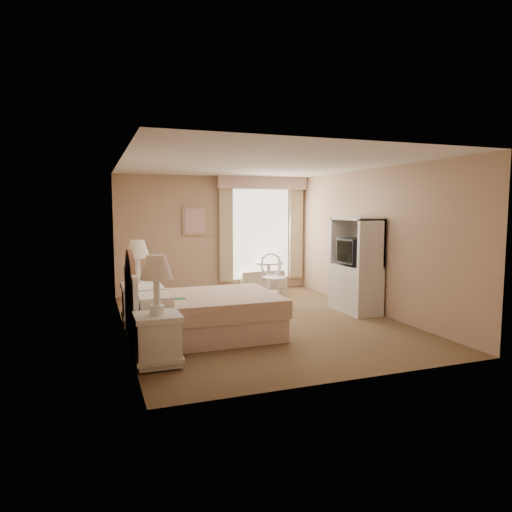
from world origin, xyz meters
name	(u,v)px	position (x,y,z in m)	size (l,w,h in m)	color
room	(259,244)	(0.00, 0.00, 1.25)	(4.21, 5.51, 2.51)	brown
window	(262,230)	(1.05, 2.65, 1.34)	(2.05, 0.22, 2.51)	white
framed_art	(195,221)	(-0.45, 2.71, 1.55)	(0.52, 0.04, 0.62)	tan
bed	(199,313)	(-1.13, -0.56, 0.33)	(2.07, 1.55, 1.37)	tan
nightstand_near	(157,325)	(-1.84, -1.60, 0.48)	(0.52, 0.52, 1.27)	white
nightstand_far	(138,292)	(-1.84, 0.60, 0.49)	(0.53, 0.53, 1.29)	white
round_table	(269,272)	(1.05, 2.24, 0.44)	(0.63, 0.63, 0.66)	white
cafe_chair	(273,274)	(0.76, 1.29, 0.55)	(0.47, 0.47, 0.95)	white
armoire	(356,273)	(1.81, 0.03, 0.69)	(0.50, 1.00, 1.67)	white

